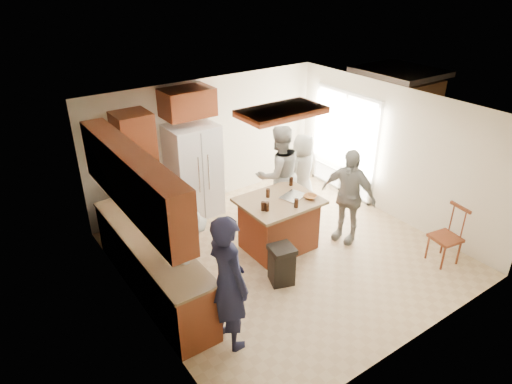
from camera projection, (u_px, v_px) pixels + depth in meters
room_shell at (388, 129)px, 10.78m from camera, size 8.00×5.20×5.00m
person_front_left at (228, 282)px, 5.58m from camera, size 0.54×0.71×1.87m
person_behind_left at (279, 175)px, 8.36m from camera, size 0.98×0.68×1.88m
person_behind_right at (302, 172)px, 8.89m from camera, size 0.84×0.67×1.52m
person_side_right at (348, 196)px, 7.79m from camera, size 0.79×1.11×1.70m
person_counter at (188, 260)px, 6.26m from camera, size 0.72×1.09×1.55m
left_cabinetry at (145, 237)px, 6.45m from camera, size 0.64×3.00×2.30m
back_wall_units at (151, 155)px, 8.03m from camera, size 1.80×0.60×2.45m
refrigerator at (194, 171)px, 8.60m from camera, size 0.90×0.76×1.80m
kitchen_island at (279, 223)px, 7.71m from camera, size 1.28×1.03×0.93m
island_items at (291, 197)px, 7.50m from camera, size 1.05×0.74×0.15m
trash_bin at (282, 264)px, 6.94m from camera, size 0.43×0.43×0.63m
spindle_chair at (447, 237)px, 7.36m from camera, size 0.48×0.48×0.99m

